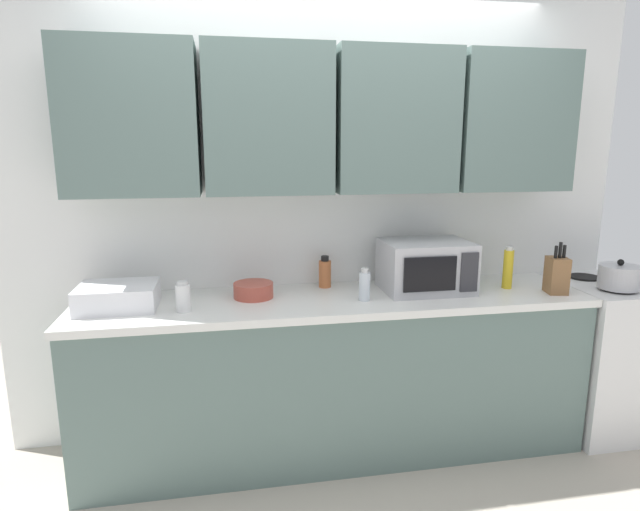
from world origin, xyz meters
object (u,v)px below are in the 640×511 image
at_px(bottle_green_oil, 475,268).
at_px(bottle_white_jar, 183,297).
at_px(bottle_clear_tall, 364,286).
at_px(knife_block, 557,275).
at_px(bottle_spice_jar, 325,273).
at_px(bottle_yellow_mustard, 508,268).
at_px(bowl_ceramic_small, 253,290).
at_px(microwave, 426,266).
at_px(dish_rack, 118,296).
at_px(stove_range, 617,353).
at_px(kettle, 619,277).

distance_m(bottle_green_oil, bottle_white_jar, 1.66).
distance_m(bottle_clear_tall, bottle_white_jar, 0.92).
relative_size(knife_block, bottle_spice_jar, 1.57).
relative_size(bottle_yellow_mustard, bowl_ceramic_small, 1.14).
bearing_deg(microwave, bowl_ceramic_small, 178.17).
relative_size(bottle_yellow_mustard, bottle_green_oil, 1.12).
xyz_separation_m(bottle_clear_tall, bottle_spice_jar, (-0.15, 0.30, 0.00)).
distance_m(microwave, bottle_spice_jar, 0.57).
bearing_deg(dish_rack, bottle_spice_jar, 10.57).
bearing_deg(bottle_yellow_mustard, bottle_white_jar, -176.48).
bearing_deg(bottle_white_jar, knife_block, -0.88).
bearing_deg(bowl_ceramic_small, bottle_spice_jar, 18.22).
bearing_deg(dish_rack, bottle_green_oil, 3.17).
distance_m(stove_range, bottle_yellow_mustard, 0.95).
bearing_deg(knife_block, bottle_green_oil, 144.41).
bearing_deg(microwave, bottle_yellow_mustard, -4.91).
xyz_separation_m(bottle_clear_tall, bottle_green_oil, (0.72, 0.20, 0.02)).
distance_m(bottle_spice_jar, bowl_ceramic_small, 0.44).
bearing_deg(stove_range, microwave, 177.40).
bearing_deg(bottle_yellow_mustard, bottle_green_oil, 141.50).
height_order(kettle, bottle_spice_jar, bottle_spice_jar).
bearing_deg(stove_range, knife_block, -167.14).
height_order(knife_block, bottle_spice_jar, knife_block).
relative_size(stove_range, kettle, 4.21).
height_order(microwave, bottle_yellow_mustard, microwave).
xyz_separation_m(stove_range, kettle, (-0.17, -0.14, 0.53)).
bearing_deg(bottle_green_oil, stove_range, -8.13).
height_order(stove_range, bottle_white_jar, bottle_white_jar).
xyz_separation_m(knife_block, bowl_ceramic_small, (-1.65, 0.21, -0.06)).
distance_m(knife_block, bottle_white_jar, 2.00).
relative_size(bottle_clear_tall, bottle_spice_jar, 0.94).
relative_size(bottle_green_oil, bowl_ceramic_small, 1.01).
relative_size(microwave, dish_rack, 1.26).
bearing_deg(kettle, bottle_yellow_mustard, 165.31).
relative_size(stove_range, bottle_yellow_mustard, 3.77).
bearing_deg(bottle_clear_tall, bottle_yellow_mustard, 5.74).
height_order(bottle_clear_tall, bottle_green_oil, bottle_green_oil).
bearing_deg(bottle_white_jar, bowl_ceramic_small, 27.32).
relative_size(bottle_yellow_mustard, bottle_white_jar, 1.59).
xyz_separation_m(bottle_spice_jar, bowl_ceramic_small, (-0.42, -0.14, -0.04)).
bearing_deg(bottle_spice_jar, bottle_white_jar, -157.46).
distance_m(dish_rack, bowl_ceramic_small, 0.68).
bearing_deg(bowl_ceramic_small, knife_block, -7.34).
height_order(bottle_clear_tall, bottle_spice_jar, bottle_spice_jar).
bearing_deg(bottle_green_oil, kettle, -20.11).
relative_size(dish_rack, knife_block, 1.32).
relative_size(kettle, bottle_yellow_mustard, 0.90).
bearing_deg(bottle_spice_jar, bottle_green_oil, -6.17).
distance_m(kettle, dish_rack, 2.71).
relative_size(stove_range, bottle_spice_jar, 4.98).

